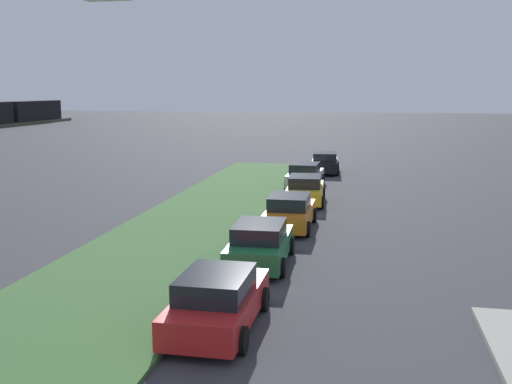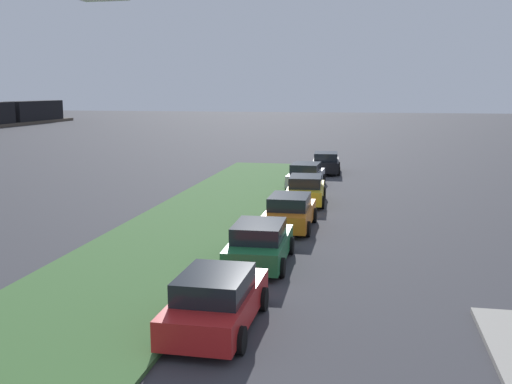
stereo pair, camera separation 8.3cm
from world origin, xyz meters
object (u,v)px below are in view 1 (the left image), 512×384
object	(u,v)px
parked_car_silver	(305,175)
parked_car_black	(325,163)
parked_car_green	(260,244)
parked_car_yellow	(305,190)
parked_car_orange	(290,212)
parked_car_red	(218,301)

from	to	relation	value
parked_car_silver	parked_car_black	size ratio (longest dim) A/B	0.99
parked_car_black	parked_car_green	bearing A→B (deg)	175.45
parked_car_yellow	parked_car_black	xyz separation A→B (m)	(11.74, -0.15, 0.00)
parked_car_green	parked_car_orange	size ratio (longest dim) A/B	1.01
parked_car_red	parked_car_silver	world-z (taller)	same
parked_car_silver	parked_car_black	xyz separation A→B (m)	(6.47, -0.72, 0.00)
parked_car_green	parked_car_silver	world-z (taller)	same
parked_car_yellow	parked_car_black	world-z (taller)	same
parked_car_green	parked_car_orange	distance (m)	5.42
parked_car_green	parked_car_yellow	distance (m)	11.19
parked_car_red	parked_car_black	xyz separation A→B (m)	(28.50, -0.53, 0.00)
parked_car_black	parked_car_red	bearing A→B (deg)	175.60
parked_car_red	parked_car_yellow	distance (m)	16.77
parked_car_red	parked_car_yellow	world-z (taller)	same
parked_car_yellow	parked_car_silver	world-z (taller)	same
parked_car_red	parked_car_silver	xyz separation A→B (m)	(22.04, 0.18, 0.00)
parked_car_green	parked_car_yellow	bearing A→B (deg)	-3.19
parked_car_silver	parked_car_black	distance (m)	6.51
parked_car_silver	parked_car_black	world-z (taller)	same
parked_car_green	parked_car_yellow	xyz separation A→B (m)	(11.19, -0.34, 0.00)
parked_car_orange	parked_car_black	world-z (taller)	same
parked_car_orange	parked_car_yellow	bearing A→B (deg)	-0.27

